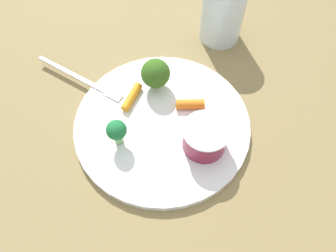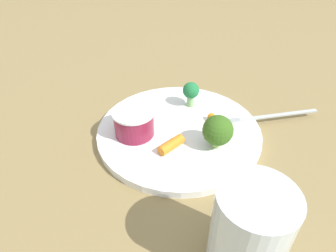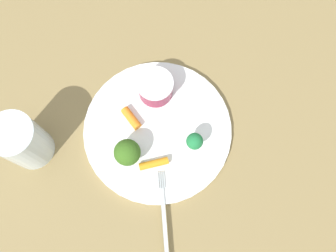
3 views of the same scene
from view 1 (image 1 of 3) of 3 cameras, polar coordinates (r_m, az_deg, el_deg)
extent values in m
plane|color=olive|center=(0.48, -1.04, 0.04)|extent=(2.40, 2.40, 0.00)
cylinder|color=white|center=(0.48, -1.05, 0.41)|extent=(0.26, 0.26, 0.01)
cylinder|color=maroon|center=(0.44, 6.69, -2.17)|extent=(0.06, 0.06, 0.04)
cylinder|color=silver|center=(0.42, 6.98, -0.77)|extent=(0.06, 0.06, 0.00)
cylinder|color=#80B56E|center=(0.45, -8.94, -2.10)|extent=(0.01, 0.01, 0.02)
sphere|color=#20723C|center=(0.43, -9.31, -0.72)|extent=(0.03, 0.03, 0.03)
cylinder|color=#96B969|center=(0.51, -2.19, 7.73)|extent=(0.01, 0.01, 0.01)
sphere|color=#36601C|center=(0.49, -2.28, 9.48)|extent=(0.05, 0.05, 0.05)
cylinder|color=orange|center=(0.49, -6.56, 5.26)|extent=(0.04, 0.05, 0.01)
cylinder|color=orange|center=(0.48, 4.02, 3.96)|extent=(0.03, 0.05, 0.02)
cube|color=#B1B9BB|center=(0.55, -16.98, 8.96)|extent=(0.12, 0.09, 0.00)
cube|color=#B1B9BB|center=(0.51, -9.48, 5.81)|extent=(0.02, 0.02, 0.00)
cube|color=#B1B9BB|center=(0.50, -9.71, 5.54)|extent=(0.02, 0.02, 0.00)
cube|color=#B1B9BB|center=(0.50, -9.94, 5.28)|extent=(0.02, 0.02, 0.00)
cube|color=#B1B9BB|center=(0.50, -10.17, 5.01)|extent=(0.02, 0.02, 0.00)
cylinder|color=silver|center=(0.58, 9.90, 19.80)|extent=(0.07, 0.07, 0.11)
camera|label=2|loc=(0.58, 35.65, 40.84)|focal=31.20mm
camera|label=3|loc=(0.45, -95.76, 67.99)|focal=39.57mm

